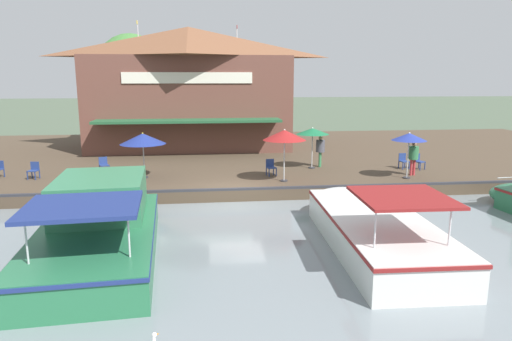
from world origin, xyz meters
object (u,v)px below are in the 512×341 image
(patio_umbrella_mid_patio_right, at_px, (313,131))
(cafe_chair_beside_entrance, at_px, (419,161))
(person_mid_patio, at_px, (413,154))
(tree_downstream_bank, at_px, (128,69))
(motorboat_mid_row, at_px, (369,224))
(cafe_chair_back_row_seat, at_px, (104,164))
(cafe_chair_under_first_umbrella, at_px, (271,166))
(patio_umbrella_back_row, at_px, (143,139))
(patio_umbrella_mid_patio_left, at_px, (284,135))
(cafe_chair_far_corner_seat, at_px, (403,160))
(person_at_quay_edge, at_px, (320,147))
(waterfront_restaurant, at_px, (190,87))
(motorboat_outer_channel, at_px, (101,223))
(patio_umbrella_by_entrance, at_px, (409,137))
(cafe_chair_mid_patio, at_px, (34,169))
(mooring_post, at_px, (103,183))

(patio_umbrella_mid_patio_right, distance_m, cafe_chair_beside_entrance, 6.11)
(person_mid_patio, xyz_separation_m, tree_downstream_bank, (-14.80, -16.39, 4.51))
(person_mid_patio, bearing_deg, motorboat_mid_row, -33.94)
(cafe_chair_back_row_seat, bearing_deg, cafe_chair_under_first_umbrella, 79.32)
(patio_umbrella_back_row, bearing_deg, patio_umbrella_mid_patio_right, 99.33)
(motorboat_mid_row, bearing_deg, cafe_chair_under_first_umbrella, -165.87)
(patio_umbrella_mid_patio_left, distance_m, cafe_chair_under_first_umbrella, 2.33)
(cafe_chair_under_first_umbrella, bearing_deg, tree_downstream_bank, -147.06)
(cafe_chair_far_corner_seat, relative_size, person_at_quay_edge, 0.48)
(waterfront_restaurant, relative_size, cafe_chair_back_row_seat, 17.01)
(patio_umbrella_back_row, height_order, patio_umbrella_mid_patio_right, patio_umbrella_back_row)
(motorboat_mid_row, xyz_separation_m, motorboat_outer_channel, (-0.36, -8.97, 0.23))
(cafe_chair_under_first_umbrella, distance_m, motorboat_mid_row, 8.77)
(patio_umbrella_mid_patio_right, bearing_deg, tree_downstream_bank, -136.75)
(cafe_chair_back_row_seat, bearing_deg, patio_umbrella_mid_patio_right, 89.94)
(patio_umbrella_by_entrance, distance_m, tree_downstream_bank, 22.37)
(patio_umbrella_mid_patio_left, xyz_separation_m, patio_umbrella_back_row, (-1.57, -6.88, -0.28))
(patio_umbrella_back_row, height_order, person_mid_patio, patio_umbrella_back_row)
(cafe_chair_mid_patio, height_order, tree_downstream_bank, tree_downstream_bank)
(patio_umbrella_by_entrance, height_order, person_mid_patio, patio_umbrella_by_entrance)
(cafe_chair_mid_patio, bearing_deg, cafe_chair_beside_entrance, 90.34)
(patio_umbrella_mid_patio_left, distance_m, patio_umbrella_by_entrance, 6.28)
(person_at_quay_edge, distance_m, person_mid_patio, 5.05)
(tree_downstream_bank, bearing_deg, cafe_chair_far_corner_seat, 51.94)
(waterfront_restaurant, height_order, patio_umbrella_mid_patio_left, waterfront_restaurant)
(motorboat_outer_channel, bearing_deg, tree_downstream_bank, -174.22)
(waterfront_restaurant, relative_size, motorboat_outer_channel, 1.53)
(cafe_chair_far_corner_seat, height_order, person_mid_patio, person_mid_patio)
(patio_umbrella_by_entrance, distance_m, cafe_chair_back_row_seat, 15.83)
(waterfront_restaurant, xyz_separation_m, patio_umbrella_back_row, (10.55, -2.10, -2.31))
(patio_umbrella_mid_patio_left, xyz_separation_m, person_at_quay_edge, (-3.43, 2.69, -1.17))
(patio_umbrella_mid_patio_left, xyz_separation_m, person_mid_patio, (-0.62, 6.88, -1.18))
(mooring_post, bearing_deg, cafe_chair_back_row_seat, -168.87)
(cafe_chair_under_first_umbrella, xyz_separation_m, person_mid_patio, (0.80, 7.32, 0.62))
(cafe_chair_beside_entrance, height_order, person_at_quay_edge, person_at_quay_edge)
(cafe_chair_far_corner_seat, xyz_separation_m, person_at_quay_edge, (-1.07, -4.47, 0.63))
(patio_umbrella_mid_patio_right, distance_m, cafe_chair_mid_patio, 14.60)
(cafe_chair_under_first_umbrella, distance_m, motorboat_outer_channel, 10.62)
(person_mid_patio, bearing_deg, patio_umbrella_by_entrance, -42.44)
(motorboat_mid_row, xyz_separation_m, tree_downstream_bank, (-22.50, -11.21, 5.53))
(waterfront_restaurant, bearing_deg, cafe_chair_under_first_umbrella, 22.07)
(cafe_chair_back_row_seat, relative_size, person_mid_patio, 0.49)
(waterfront_restaurant, relative_size, person_at_quay_edge, 8.23)
(waterfront_restaurant, relative_size, cafe_chair_beside_entrance, 17.01)
(patio_umbrella_by_entrance, relative_size, motorboat_mid_row, 0.25)
(person_mid_patio, bearing_deg, waterfront_restaurant, -134.60)
(cafe_chair_under_first_umbrella, bearing_deg, cafe_chair_mid_patio, -92.82)
(waterfront_restaurant, relative_size, patio_umbrella_by_entrance, 6.19)
(motorboat_outer_channel, bearing_deg, patio_umbrella_by_entrance, 116.24)
(cafe_chair_mid_patio, xyz_separation_m, mooring_post, (3.28, 4.04, -0.04))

